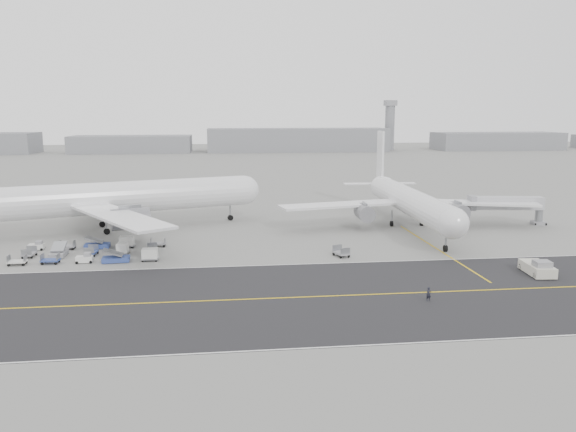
{
  "coord_description": "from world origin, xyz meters",
  "views": [
    {
      "loc": [
        -6.96,
        -86.22,
        23.3
      ],
      "look_at": [
        4.7,
        12.0,
        5.1
      ],
      "focal_mm": 35.0,
      "sensor_mm": 36.0,
      "label": 1
    }
  ],
  "objects": [
    {
      "name": "gse_cluster",
      "position": [
        -28.74,
        7.58,
        0.0
      ],
      "size": [
        28.4,
        17.89,
        2.09
      ],
      "primitive_type": null,
      "rotation": [
        0.0,
        0.0,
        -0.02
      ],
      "color": "gray",
      "rests_on": "ground"
    },
    {
      "name": "ground_crew_a",
      "position": [
        18.52,
        -21.39,
        0.91
      ],
      "size": [
        0.71,
        0.51,
        1.82
      ],
      "primitive_type": "imported",
      "rotation": [
        0.0,
        0.0,
        0.11
      ],
      "color": "black",
      "rests_on": "ground"
    },
    {
      "name": "horizon_buildings",
      "position": [
        30.0,
        260.0,
        0.0
      ],
      "size": [
        520.0,
        28.0,
        28.0
      ],
      "primitive_type": null,
      "color": "gray",
      "rests_on": "ground"
    },
    {
      "name": "pushback_tug",
      "position": [
        38.66,
        -11.89,
        0.99
      ],
      "size": [
        3.71,
        8.5,
        2.4
      ],
      "rotation": [
        0.0,
        0.0,
        -0.1
      ],
      "color": "beige",
      "rests_on": "ground"
    },
    {
      "name": "airliner_b",
      "position": [
        31.26,
        24.81,
        5.47
      ],
      "size": [
        54.41,
        55.06,
        18.98
      ],
      "rotation": [
        0.0,
        0.0,
        -0.03
      ],
      "color": "white",
      "rests_on": "ground"
    },
    {
      "name": "ground",
      "position": [
        0.0,
        0.0,
        0.0
      ],
      "size": [
        700.0,
        700.0,
        0.0
      ],
      "primitive_type": "plane",
      "color": "gray",
      "rests_on": "ground"
    },
    {
      "name": "stray_dolly",
      "position": [
        12.32,
        1.83,
        0.0
      ],
      "size": [
        2.64,
        3.32,
        1.78
      ],
      "primitive_type": null,
      "rotation": [
        0.0,
        0.0,
        0.34
      ],
      "color": "silver",
      "rests_on": "ground"
    },
    {
      "name": "jet_bridge",
      "position": [
        52.78,
        24.37,
        4.26
      ],
      "size": [
        16.4,
        5.21,
        6.12
      ],
      "rotation": [
        0.0,
        0.0,
        -0.15
      ],
      "color": "gray",
      "rests_on": "ground"
    },
    {
      "name": "airliner_a",
      "position": [
        -30.16,
        27.71,
        6.54
      ],
      "size": [
        63.75,
        62.5,
        22.73
      ],
      "rotation": [
        0.0,
        0.0,
        1.88
      ],
      "color": "white",
      "rests_on": "ground"
    },
    {
      "name": "control_tower",
      "position": [
        100.0,
        265.0,
        16.25
      ],
      "size": [
        7.0,
        7.0,
        31.25
      ],
      "color": "gray",
      "rests_on": "ground"
    },
    {
      "name": "taxiway",
      "position": [
        5.02,
        -17.98,
        0.01
      ],
      "size": [
        220.0,
        59.0,
        0.03
      ],
      "color": "#252427",
      "rests_on": "ground"
    }
  ]
}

